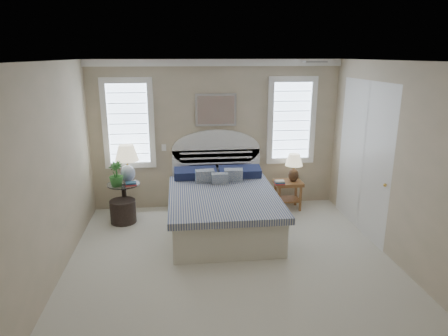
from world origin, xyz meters
TOP-DOWN VIEW (x-y plane):
  - floor at (0.00, 0.00)m, footprint 4.50×5.00m
  - ceiling at (0.00, 0.00)m, footprint 4.50×5.00m
  - wall_back at (0.00, 2.50)m, footprint 4.50×0.02m
  - wall_left at (-2.25, 0.00)m, footprint 0.02×5.00m
  - wall_right at (2.25, 0.00)m, footprint 0.02×5.00m
  - crown_molding at (0.00, 2.46)m, footprint 4.50×0.08m
  - hvac_vent at (1.20, 0.80)m, footprint 0.30×0.20m
  - switch_plate at (-0.95, 2.48)m, footprint 0.08×0.01m
  - window_left at (-1.55, 2.48)m, footprint 0.90×0.06m
  - window_right at (1.40, 2.48)m, footprint 0.90×0.06m
  - painting at (0.00, 2.46)m, footprint 0.74×0.04m
  - closet_door at (2.23, 1.20)m, footprint 0.02×1.80m
  - bed at (0.00, 1.46)m, footprint 1.72×2.28m
  - side_table_left at (-1.65, 2.05)m, footprint 0.56×0.56m
  - nightstand_right at (1.30, 2.15)m, footprint 0.50×0.40m
  - floor_pot at (-1.66, 1.85)m, footprint 0.46×0.46m
  - lamp_left at (-1.58, 2.16)m, footprint 0.49×0.49m
  - lamp_right at (1.40, 2.17)m, footprint 0.32×0.32m
  - potted_plant at (-1.74, 1.93)m, footprint 0.30×0.30m
  - books_left at (-1.51, 1.94)m, footprint 0.22×0.18m
  - books_right at (1.10, 2.00)m, footprint 0.18×0.13m

SIDE VIEW (x-z plane):
  - floor at x=0.00m, z-range -0.01..0.01m
  - floor_pot at x=-1.66m, z-range 0.00..0.39m
  - bed at x=0.00m, z-range -0.35..1.12m
  - nightstand_right at x=1.30m, z-range 0.12..0.65m
  - side_table_left at x=-1.65m, z-range 0.07..0.70m
  - books_right at x=1.10m, z-range 0.53..0.60m
  - books_left at x=-1.51m, z-range 0.63..0.68m
  - potted_plant at x=-1.74m, z-range 0.63..1.05m
  - lamp_right at x=1.40m, z-range 0.59..1.10m
  - lamp_left at x=-1.58m, z-range 0.70..1.36m
  - switch_plate at x=-0.95m, z-range 1.09..1.21m
  - closet_door at x=2.23m, z-range 0.00..2.40m
  - wall_back at x=0.00m, z-range 0.00..2.70m
  - wall_left at x=-2.25m, z-range 0.00..2.70m
  - wall_right at x=2.25m, z-range 0.00..2.70m
  - window_left at x=-1.55m, z-range 0.80..2.40m
  - window_right at x=1.40m, z-range 0.80..2.40m
  - painting at x=0.00m, z-range 1.53..2.11m
  - crown_molding at x=0.00m, z-range 2.58..2.70m
  - hvac_vent at x=1.20m, z-range 2.67..2.69m
  - ceiling at x=0.00m, z-range 2.70..2.71m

